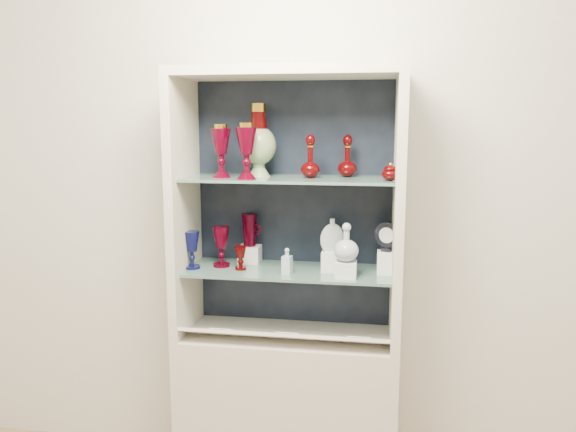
% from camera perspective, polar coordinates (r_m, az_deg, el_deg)
% --- Properties ---
extents(wall_back, '(3.50, 0.02, 2.80)m').
position_cam_1_polar(wall_back, '(2.69, 0.73, 2.87)').
color(wall_back, silver).
rests_on(wall_back, ground).
extents(cabinet_base, '(1.00, 0.40, 0.75)m').
position_cam_1_polar(cabinet_base, '(2.80, 0.00, -19.02)').
color(cabinet_base, beige).
rests_on(cabinet_base, ground).
extents(cabinet_back_panel, '(0.98, 0.02, 1.15)m').
position_cam_1_polar(cabinet_back_panel, '(2.67, 0.64, 1.20)').
color(cabinet_back_panel, black).
rests_on(cabinet_back_panel, cabinet_base).
extents(cabinet_side_left, '(0.04, 0.40, 1.15)m').
position_cam_1_polar(cabinet_side_left, '(2.60, -10.49, 0.82)').
color(cabinet_side_left, beige).
rests_on(cabinet_side_left, cabinet_base).
extents(cabinet_side_right, '(0.04, 0.40, 1.15)m').
position_cam_1_polar(cabinet_side_right, '(2.46, 11.12, 0.28)').
color(cabinet_side_right, beige).
rests_on(cabinet_side_right, cabinet_base).
extents(cabinet_top_cap, '(1.00, 0.40, 0.04)m').
position_cam_1_polar(cabinet_top_cap, '(2.46, 0.00, 14.36)').
color(cabinet_top_cap, beige).
rests_on(cabinet_top_cap, cabinet_side_left).
extents(shelf_lower, '(0.92, 0.34, 0.01)m').
position_cam_1_polar(shelf_lower, '(2.57, 0.07, -5.57)').
color(shelf_lower, slate).
rests_on(shelf_lower, cabinet_side_left).
extents(shelf_upper, '(0.92, 0.34, 0.01)m').
position_cam_1_polar(shelf_upper, '(2.49, 0.07, 3.80)').
color(shelf_upper, slate).
rests_on(shelf_upper, cabinet_side_left).
extents(label_ledge, '(0.92, 0.17, 0.09)m').
position_cam_1_polar(label_ledge, '(2.53, -0.40, -12.13)').
color(label_ledge, beige).
rests_on(label_ledge, cabinet_base).
extents(label_card_0, '(0.10, 0.06, 0.03)m').
position_cam_1_polar(label_card_0, '(2.52, -0.00, -11.83)').
color(label_card_0, white).
rests_on(label_card_0, label_ledge).
extents(label_card_1, '(0.10, 0.06, 0.03)m').
position_cam_1_polar(label_card_1, '(2.58, -6.73, -11.37)').
color(label_card_1, white).
rests_on(label_card_1, label_ledge).
extents(label_card_2, '(0.10, 0.06, 0.03)m').
position_cam_1_polar(label_card_2, '(2.49, 7.24, -12.15)').
color(label_card_2, white).
rests_on(label_card_2, label_ledge).
extents(pedestal_lamp_left, '(0.09, 0.09, 0.23)m').
position_cam_1_polar(pedestal_lamp_left, '(2.50, -6.81, 6.58)').
color(pedestal_lamp_left, '#41000F').
rests_on(pedestal_lamp_left, shelf_upper).
extents(pedestal_lamp_right, '(0.11, 0.11, 0.24)m').
position_cam_1_polar(pedestal_lamp_right, '(2.41, -4.24, 6.59)').
color(pedestal_lamp_right, '#41000F').
rests_on(pedestal_lamp_right, shelf_upper).
extents(enamel_urn, '(0.19, 0.19, 0.32)m').
position_cam_1_polar(enamel_urn, '(2.53, -3.00, 7.70)').
color(enamel_urn, '#084416').
rests_on(enamel_urn, shelf_upper).
extents(ruby_decanter_a, '(0.11, 0.11, 0.21)m').
position_cam_1_polar(ruby_decanter_a, '(2.46, 2.28, 6.35)').
color(ruby_decanter_a, '#450102').
rests_on(ruby_decanter_a, shelf_upper).
extents(ruby_decanter_b, '(0.11, 0.11, 0.20)m').
position_cam_1_polar(ruby_decanter_b, '(2.52, 6.05, 6.22)').
color(ruby_decanter_b, '#450102').
rests_on(ruby_decanter_b, shelf_upper).
extents(lidded_bowl, '(0.08, 0.08, 0.08)m').
position_cam_1_polar(lidded_bowl, '(2.38, 10.34, 4.48)').
color(lidded_bowl, '#450102').
rests_on(lidded_bowl, shelf_upper).
extents(cobalt_goblet, '(0.08, 0.08, 0.17)m').
position_cam_1_polar(cobalt_goblet, '(2.60, -9.74, -3.41)').
color(cobalt_goblet, '#0B0F46').
rests_on(cobalt_goblet, shelf_lower).
extents(ruby_goblet_tall, '(0.10, 0.10, 0.19)m').
position_cam_1_polar(ruby_goblet_tall, '(2.61, -6.80, -3.09)').
color(ruby_goblet_tall, '#41000F').
rests_on(ruby_goblet_tall, shelf_lower).
extents(ruby_goblet_small, '(0.07, 0.07, 0.11)m').
position_cam_1_polar(ruby_goblet_small, '(2.56, -4.84, -4.26)').
color(ruby_goblet_small, '#450102').
rests_on(ruby_goblet_small, shelf_lower).
extents(riser_ruby_pitcher, '(0.10, 0.10, 0.08)m').
position_cam_1_polar(riser_ruby_pitcher, '(2.69, -3.89, -3.87)').
color(riser_ruby_pitcher, silver).
rests_on(riser_ruby_pitcher, shelf_lower).
extents(ruby_pitcher, '(0.13, 0.11, 0.15)m').
position_cam_1_polar(ruby_pitcher, '(2.66, -3.92, -1.41)').
color(ruby_pitcher, '#41000F').
rests_on(ruby_pitcher, riser_ruby_pitcher).
extents(clear_square_bottle, '(0.05, 0.05, 0.12)m').
position_cam_1_polar(clear_square_bottle, '(2.48, -0.10, -4.58)').
color(clear_square_bottle, '#A8B4C3').
rests_on(clear_square_bottle, shelf_lower).
extents(riser_flat_flask, '(0.09, 0.09, 0.09)m').
position_cam_1_polar(riser_flat_flask, '(2.54, 4.47, -4.58)').
color(riser_flat_flask, silver).
rests_on(riser_flat_flask, shelf_lower).
extents(flat_flask, '(0.12, 0.08, 0.15)m').
position_cam_1_polar(flat_flask, '(2.51, 4.51, -1.88)').
color(flat_flask, '#B0BEC4').
rests_on(flat_flask, riser_flat_flask).
extents(riser_clear_round_decanter, '(0.09, 0.09, 0.07)m').
position_cam_1_polar(riser_clear_round_decanter, '(2.44, 5.90, -5.41)').
color(riser_clear_round_decanter, silver).
rests_on(riser_clear_round_decanter, shelf_lower).
extents(clear_round_decanter, '(0.14, 0.14, 0.16)m').
position_cam_1_polar(clear_round_decanter, '(2.42, 5.95, -2.77)').
color(clear_round_decanter, '#A8B4C3').
rests_on(clear_round_decanter, riser_clear_round_decanter).
extents(riser_cameo_medallion, '(0.08, 0.08, 0.10)m').
position_cam_1_polar(riser_cameo_medallion, '(2.52, 9.95, -4.67)').
color(riser_cameo_medallion, silver).
rests_on(riser_cameo_medallion, shelf_lower).
extents(cameo_medallion, '(0.12, 0.08, 0.14)m').
position_cam_1_polar(cameo_medallion, '(2.50, 10.03, -2.06)').
color(cameo_medallion, black).
rests_on(cameo_medallion, riser_cameo_medallion).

